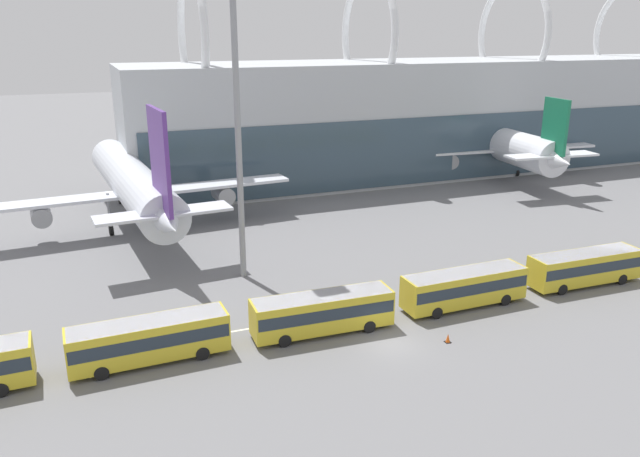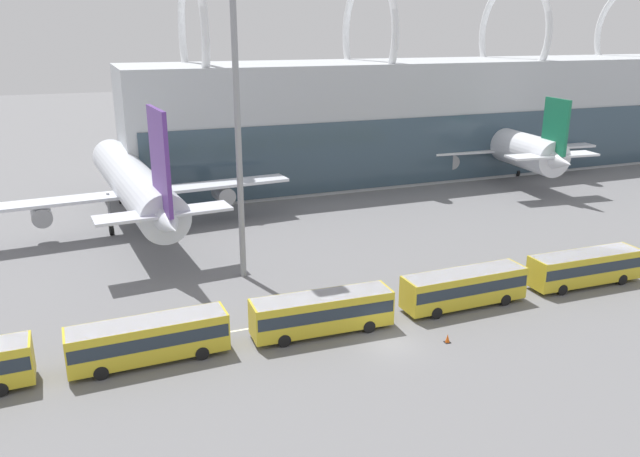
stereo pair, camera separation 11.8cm
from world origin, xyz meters
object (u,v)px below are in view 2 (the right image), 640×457
object	(u,v)px
traffic_cone_0	(448,338)
airliner_at_gate_far	(498,143)
shuttle_bus_2	(322,311)
shuttle_bus_3	(464,286)
airliner_at_gate_near	(135,184)
shuttle_bus_4	(585,266)
floodlight_mast	(235,59)
shuttle_bus_1	(149,338)

from	to	relation	value
traffic_cone_0	airliner_at_gate_far	bearing A→B (deg)	50.11
shuttle_bus_2	shuttle_bus_3	distance (m)	13.03
airliner_at_gate_near	traffic_cone_0	world-z (taller)	airliner_at_gate_near
airliner_at_gate_near	shuttle_bus_3	size ratio (longest dim) A/B	3.68
airliner_at_gate_near	shuttle_bus_4	bearing A→B (deg)	-136.21
airliner_at_gate_near	shuttle_bus_4	size ratio (longest dim) A/B	3.67
floodlight_mast	shuttle_bus_3	bearing A→B (deg)	-40.87
traffic_cone_0	shuttle_bus_1	bearing A→B (deg)	165.86
shuttle_bus_1	airliner_at_gate_far	bearing A→B (deg)	32.56
airliner_at_gate_near	shuttle_bus_1	world-z (taller)	airliner_at_gate_near
airliner_at_gate_near	traffic_cone_0	xyz separation A→B (m)	(18.70, -37.55, -5.18)
shuttle_bus_1	shuttle_bus_4	bearing A→B (deg)	-2.04
floodlight_mast	airliner_at_gate_far	bearing A→B (deg)	28.79
floodlight_mast	shuttle_bus_4	bearing A→B (deg)	-25.42
shuttle_bus_2	floodlight_mast	bearing A→B (deg)	103.03
airliner_at_gate_far	shuttle_bus_3	world-z (taller)	airliner_at_gate_far
shuttle_bus_2	traffic_cone_0	distance (m)	9.74
airliner_at_gate_far	shuttle_bus_3	size ratio (longest dim) A/B	3.34
shuttle_bus_1	floodlight_mast	bearing A→B (deg)	50.64
airliner_at_gate_near	shuttle_bus_3	world-z (taller)	airliner_at_gate_near
airliner_at_gate_near	shuttle_bus_4	xyz separation A→B (m)	(36.53, -32.48, -3.67)
airliner_at_gate_far	shuttle_bus_2	distance (m)	61.86
shuttle_bus_1	shuttle_bus_3	xyz separation A→B (m)	(26.05, -0.23, 0.00)
shuttle_bus_4	traffic_cone_0	world-z (taller)	shuttle_bus_4
airliner_at_gate_far	shuttle_bus_1	bearing A→B (deg)	129.89
airliner_at_gate_far	shuttle_bus_4	size ratio (longest dim) A/B	3.33
airliner_at_gate_far	traffic_cone_0	distance (m)	59.79
airliner_at_gate_near	traffic_cone_0	size ratio (longest dim) A/B	59.48
shuttle_bus_1	shuttle_bus_4	size ratio (longest dim) A/B	1.00
shuttle_bus_2	shuttle_bus_4	bearing A→B (deg)	2.14
shuttle_bus_1	shuttle_bus_2	xyz separation A→B (m)	(13.03, -0.36, 0.00)
airliner_at_gate_near	shuttle_bus_1	size ratio (longest dim) A/B	3.67
shuttle_bus_3	traffic_cone_0	distance (m)	7.18
shuttle_bus_1	shuttle_bus_4	distance (m)	39.08
shuttle_bus_4	airliner_at_gate_near	bearing A→B (deg)	139.53
airliner_at_gate_near	floodlight_mast	distance (m)	25.12
airliner_at_gate_near	airliner_at_gate_far	size ratio (longest dim) A/B	1.10
shuttle_bus_3	shuttle_bus_4	distance (m)	13.03
shuttle_bus_1	shuttle_bus_2	size ratio (longest dim) A/B	1.00
floodlight_mast	shuttle_bus_2	bearing A→B (deg)	-78.96
floodlight_mast	traffic_cone_0	bearing A→B (deg)	-59.77
shuttle_bus_4	traffic_cone_0	bearing A→B (deg)	-162.97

